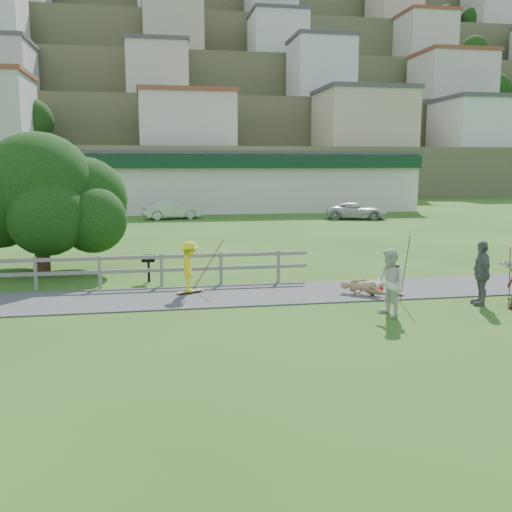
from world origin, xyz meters
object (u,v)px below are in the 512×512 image
(car_white, at_px, (356,211))
(car_silver, at_px, (172,210))
(bbq, at_px, (149,268))
(skater_rider, at_px, (190,270))
(spectator_a, at_px, (390,283))
(tree, at_px, (40,215))
(spectator_b, at_px, (481,273))
(skater_fallen, at_px, (365,287))

(car_white, bearing_deg, car_silver, 95.98)
(bbq, bearing_deg, skater_rider, -53.02)
(skater_rider, distance_m, car_white, 26.38)
(spectator_a, xyz_separation_m, bbq, (-6.39, 5.76, -0.45))
(car_white, xyz_separation_m, tree, (-18.92, -17.67, 1.52))
(spectator_a, bearing_deg, skater_rider, -136.15)
(spectator_b, height_order, bbq, spectator_b)
(car_white, bearing_deg, bbq, 159.73)
(spectator_b, distance_m, car_white, 25.95)
(skater_rider, relative_size, skater_fallen, 1.02)
(bbq, bearing_deg, car_white, 60.14)
(spectator_b, bearing_deg, spectator_a, -63.63)
(skater_rider, relative_size, spectator_a, 0.86)
(spectator_a, bearing_deg, car_white, 150.97)
(skater_rider, xyz_separation_m, skater_fallen, (5.33, -1.18, -0.51))
(spectator_b, height_order, tree, tree)
(skater_rider, bearing_deg, tree, 47.68)
(skater_rider, height_order, car_silver, skater_rider)
(skater_fallen, relative_size, car_silver, 0.36)
(car_white, height_order, bbq, car_white)
(skater_rider, bearing_deg, spectator_b, -108.13)
(spectator_a, bearing_deg, bbq, -143.04)
(skater_rider, distance_m, spectator_a, 6.24)
(car_silver, xyz_separation_m, bbq, (-1.50, -22.76, -0.23))
(skater_fallen, bearing_deg, bbq, 101.04)
(spectator_b, bearing_deg, tree, -107.54)
(tree, bearing_deg, skater_fallen, -29.88)
(car_silver, distance_m, car_white, 13.63)
(skater_rider, height_order, tree, tree)
(skater_rider, distance_m, spectator_b, 8.70)
(car_silver, relative_size, bbq, 4.50)
(bbq, bearing_deg, skater_fallen, -20.55)
(tree, relative_size, bbq, 7.27)
(skater_fallen, distance_m, car_white, 25.18)
(tree, bearing_deg, spectator_b, -29.71)
(tree, distance_m, bbq, 5.13)
(spectator_a, xyz_separation_m, spectator_b, (3.14, 0.79, 0.02))
(skater_fallen, xyz_separation_m, car_silver, (-5.13, 26.11, 0.42))
(car_silver, distance_m, tree, 20.80)
(skater_rider, height_order, car_white, skater_rider)
(spectator_a, xyz_separation_m, car_white, (8.53, 26.18, -0.31))
(car_white, height_order, tree, tree)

